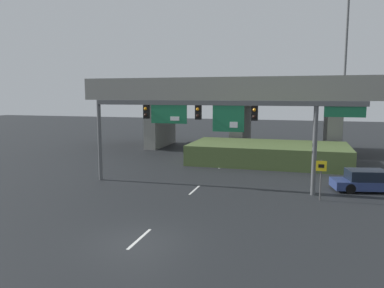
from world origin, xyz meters
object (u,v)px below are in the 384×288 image
(signal_gantry, at_px, (213,116))
(parked_sedan_near_right, at_px, (368,181))
(speed_limit_sign, at_px, (321,174))
(highway_light_pole_near, at_px, (345,74))

(signal_gantry, distance_m, parked_sedan_near_right, 10.97)
(speed_limit_sign, height_order, highway_light_pole_near, highway_light_pole_near)
(highway_light_pole_near, relative_size, parked_sedan_near_right, 3.23)
(speed_limit_sign, xyz_separation_m, highway_light_pole_near, (2.64, 16.60, 6.61))
(signal_gantry, relative_size, parked_sedan_near_right, 3.70)
(speed_limit_sign, height_order, parked_sedan_near_right, speed_limit_sign)
(parked_sedan_near_right, bearing_deg, speed_limit_sign, -144.96)
(speed_limit_sign, bearing_deg, signal_gantry, 169.95)
(speed_limit_sign, bearing_deg, parked_sedan_near_right, 46.65)
(highway_light_pole_near, bearing_deg, parked_sedan_near_right, -88.04)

